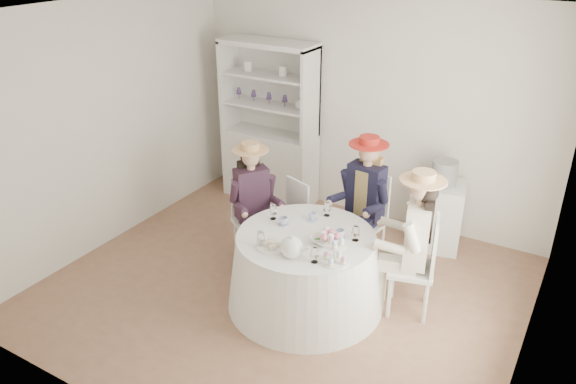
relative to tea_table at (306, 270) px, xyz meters
The scene contains 23 objects.
ground 0.48m from the tea_table, 165.27° to the left, with size 4.50×4.50×0.00m, color brown.
ceiling 2.35m from the tea_table, 165.27° to the left, with size 4.50×4.50×0.00m, color white.
wall_back 2.32m from the tea_table, 98.21° to the left, with size 4.50×4.50×0.00m, color silver.
wall_front 2.18m from the tea_table, 98.88° to the right, with size 4.50×4.50×0.00m, color silver.
wall_left 2.73m from the tea_table, behind, with size 4.50×4.50×0.00m, color silver.
wall_right 2.18m from the tea_table, ahead, with size 4.50×4.50×0.00m, color silver.
tea_table is the anchor object (origin of this frame).
hutch 2.44m from the tea_table, 130.01° to the left, with size 1.38×0.84×2.09m.
side_table 1.88m from the tea_table, 65.90° to the left, with size 0.49×0.49×0.77m, color silver.
hatbox 1.96m from the tea_table, 65.90° to the left, with size 0.28×0.28×0.28m, color black.
guest_left 1.05m from the tea_table, 154.20° to the left, with size 0.58×0.55×1.35m.
guest_mid 1.08m from the tea_table, 80.48° to the left, with size 0.53×0.56×1.44m.
guest_right 1.07m from the tea_table, 23.89° to the left, with size 0.58×0.55×1.45m.
spare_chair 0.97m from the tea_table, 119.81° to the left, with size 0.47×0.47×0.90m.
teacup_a 0.51m from the tea_table, 167.07° to the left, with size 0.09×0.09×0.07m, color white.
teacup_b 0.51m from the tea_table, 107.62° to the left, with size 0.08×0.08×0.07m, color white.
teacup_c 0.52m from the tea_table, 22.86° to the left, with size 0.09×0.09×0.07m, color white.
flower_bowl 0.46m from the tea_table, 12.35° to the right, with size 0.24×0.24×0.06m, color white.
flower_arrangement 0.52m from the tea_table, ahead, with size 0.17×0.17×0.06m.
table_teapot 0.60m from the tea_table, 79.98° to the right, with size 0.28×0.20×0.21m.
sandwich_plate 0.54m from the tea_table, 115.91° to the right, with size 0.28×0.28×0.06m.
cupcake_stand 0.68m from the tea_table, 32.33° to the right, with size 0.24×0.24×0.23m.
stemware_set 0.45m from the tea_table, 20.56° to the right, with size 0.94×0.91×0.15m.
Camera 1 is at (2.44, -4.04, 3.34)m, focal length 35.00 mm.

